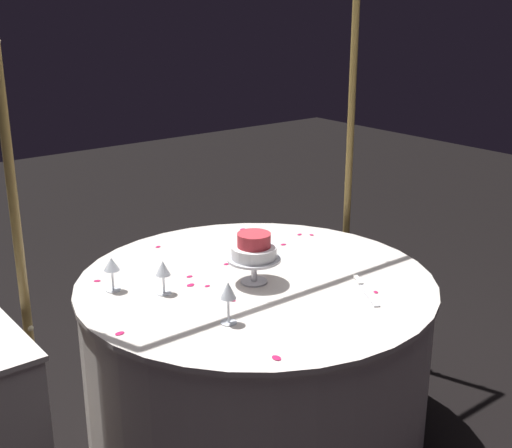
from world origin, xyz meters
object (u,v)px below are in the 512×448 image
Objects in this scene: tiered_cake at (254,251)px; cake_knife at (364,289)px; wine_glass_2 at (163,270)px; decorative_arch at (209,113)px; wine_glass_1 at (228,293)px; main_table at (256,358)px; wine_glass_0 at (112,266)px.

tiered_cake is 0.82× the size of cake_knife.
wine_glass_2 is at bearing 144.37° from cake_knife.
cake_knife is (0.28, -0.67, -0.65)m from decorative_arch.
wine_glass_1 is 1.16× the size of wine_glass_2.
main_table is at bearing -89.84° from decorative_arch.
decorative_arch is 0.61m from tiered_cake.
tiered_cake is 0.57m from wine_glass_0.
tiered_cake is at bearing -94.39° from decorative_arch.
tiered_cake is 0.47m from cake_knife.
main_table is 0.51m from tiered_cake.
cake_knife is at bearing -9.34° from wine_glass_1.
main_table is 0.58m from cake_knife.
main_table is 0.75m from wine_glass_0.
wine_glass_0 is 0.87× the size of wine_glass_1.
wine_glass_2 is 0.52× the size of cake_knife.
tiered_cake is at bearing 37.89° from wine_glass_1.
decorative_arch reaches higher than cake_knife.
wine_glass_0 reaches higher than cake_knife.
decorative_arch is 9.84× the size of tiered_cake.
wine_glass_2 is (-0.05, 0.37, -0.02)m from wine_glass_1.
tiered_cake reaches higher than wine_glass_0.
decorative_arch is 0.70m from wine_glass_2.
wine_glass_1 is (-0.33, -0.57, -0.53)m from decorative_arch.
decorative_arch reaches higher than wine_glass_0.
decorative_arch is at bearing 112.38° from cake_knife.
wine_glass_2 is at bearing 163.23° from main_table.
wine_glass_0 is (-0.52, 0.26, 0.47)m from main_table.
wine_glass_1 is at bearing -142.11° from tiered_cake.
wine_glass_0 is 1.01× the size of wine_glass_2.
decorative_arch reaches higher than wine_glass_1.
tiered_cake is (-0.03, -0.34, -0.51)m from decorative_arch.
wine_glass_1 is 0.62m from cake_knife.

